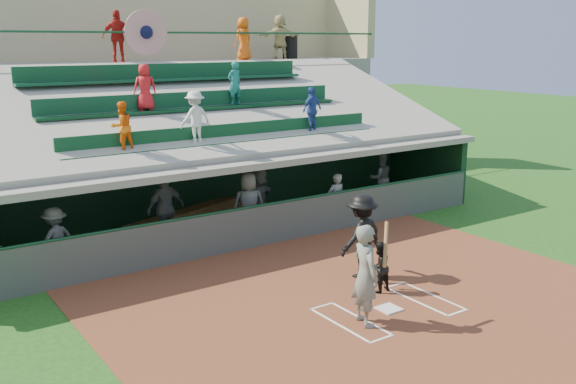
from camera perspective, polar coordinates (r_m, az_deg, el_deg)
ground at (r=13.40m, az=8.95°, el=-10.35°), size 100.00×100.00×0.00m
dirt_slab at (r=13.73m, az=7.50°, el=-9.65°), size 11.00×9.00×0.02m
home_plate at (r=13.39m, az=8.96°, el=-10.21°), size 0.43×0.43×0.03m
batters_box_chalk at (r=13.39m, az=8.95°, el=-10.26°), size 2.65×1.85×0.01m
dugout_floor at (r=18.55m, az=-5.49°, el=-3.40°), size 16.00×3.50×0.04m
concourse_slab at (r=24.10m, az=-13.49°, el=5.72°), size 20.00×3.00×4.60m
grandstand at (r=21.37m, az=-10.57°, el=4.82°), size 20.40×10.40×7.80m
batter_at_plate at (r=12.34m, az=6.92°, el=-7.30°), size 0.94×0.82×1.99m
catcher at (r=14.05m, az=8.10°, el=-6.61°), size 0.57×0.46×1.13m
home_umpire at (r=14.77m, az=6.55°, el=-3.90°), size 1.37×0.95×1.94m
dugout_bench at (r=19.64m, az=-7.01°, el=-1.69°), size 15.47×6.29×0.49m
dugout_player_a at (r=15.96m, az=-19.96°, el=-3.99°), size 1.14×0.90×1.55m
dugout_player_b at (r=17.15m, az=-10.84°, el=-1.47°), size 1.24×0.72×1.98m
dugout_player_c at (r=17.54m, az=-3.49°, el=-1.19°), size 1.05×0.88×1.83m
dugout_player_d at (r=18.43m, az=-2.66°, el=-0.52°), size 1.73×1.20×1.79m
dugout_player_e at (r=18.72m, az=4.29°, el=-0.69°), size 0.58×0.40×1.56m
dugout_player_f at (r=21.64m, az=8.22°, el=1.25°), size 0.95×0.84×1.64m
trash_bin at (r=27.00m, az=0.19°, el=12.74°), size 0.61×0.61×0.91m
concourse_staff_a at (r=22.47m, az=-14.88°, el=13.21°), size 1.09×0.72×1.72m
concourse_staff_b at (r=24.44m, az=-3.98°, el=13.42°), size 0.87×0.69×1.57m
concourse_staff_c at (r=26.37m, az=-0.72°, el=13.63°), size 1.70×1.00×1.75m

